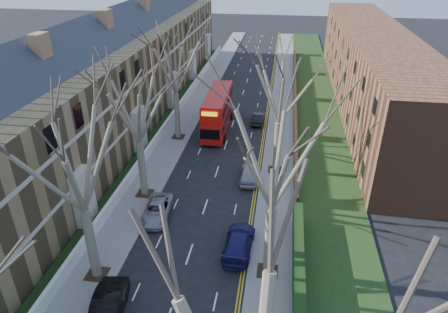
% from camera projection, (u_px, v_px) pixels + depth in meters
% --- Properties ---
extents(pavement_left, '(3.00, 102.00, 0.12)m').
position_uv_depth(pavement_left, '(196.00, 104.00, 55.86)').
color(pavement_left, slate).
rests_on(pavement_left, ground).
extents(pavement_right, '(3.00, 102.00, 0.12)m').
position_uv_depth(pavement_right, '(282.00, 109.00, 54.27)').
color(pavement_right, slate).
rests_on(pavement_right, ground).
extents(terrace_left, '(9.70, 78.00, 13.60)m').
position_uv_depth(terrace_left, '(117.00, 81.00, 47.33)').
color(terrace_left, olive).
rests_on(terrace_left, ground).
extents(flats_right, '(13.97, 54.00, 10.00)m').
position_uv_depth(flats_right, '(371.00, 68.00, 53.90)').
color(flats_right, brown).
rests_on(flats_right, ground).
extents(front_wall_left, '(0.30, 78.00, 1.00)m').
position_uv_depth(front_wall_left, '(169.00, 122.00, 48.85)').
color(front_wall_left, white).
rests_on(front_wall_left, ground).
extents(grass_verge_right, '(6.00, 102.00, 0.06)m').
position_uv_depth(grass_verge_right, '(316.00, 110.00, 53.63)').
color(grass_verge_right, black).
rests_on(grass_verge_right, ground).
extents(tree_left_mid, '(10.50, 10.50, 14.71)m').
position_uv_depth(tree_left_mid, '(72.00, 151.00, 22.59)').
color(tree_left_mid, '#746D53').
rests_on(tree_left_mid, ground).
extents(tree_left_far, '(10.15, 10.15, 14.22)m').
position_uv_depth(tree_left_far, '(134.00, 97.00, 31.45)').
color(tree_left_far, '#746D53').
rests_on(tree_left_far, ground).
extents(tree_left_dist, '(10.50, 10.50, 14.71)m').
position_uv_depth(tree_left_dist, '(174.00, 55.00, 41.75)').
color(tree_left_dist, '#746D53').
rests_on(tree_left_dist, ground).
extents(tree_right_mid, '(10.50, 10.50, 14.71)m').
position_uv_depth(tree_right_mid, '(276.00, 149.00, 22.81)').
color(tree_right_mid, '#746D53').
rests_on(tree_right_mid, ground).
extents(tree_right_far, '(10.15, 10.15, 14.22)m').
position_uv_depth(tree_right_far, '(282.00, 80.00, 35.16)').
color(tree_right_far, '#746D53').
rests_on(tree_right_far, ground).
extents(double_decker_bus, '(2.84, 10.65, 4.45)m').
position_uv_depth(double_decker_bus, '(218.00, 112.00, 47.40)').
color(double_decker_bus, '#BB120D').
rests_on(double_decker_bus, ground).
extents(car_left_mid, '(2.32, 5.00, 1.59)m').
position_uv_depth(car_left_mid, '(107.00, 310.00, 23.59)').
color(car_left_mid, black).
rests_on(car_left_mid, ground).
extents(car_left_far, '(2.53, 4.78, 1.28)m').
position_uv_depth(car_left_far, '(157.00, 210.00, 32.66)').
color(car_left_far, gray).
rests_on(car_left_far, ground).
extents(car_right_near, '(2.18, 5.01, 1.43)m').
position_uv_depth(car_right_near, '(239.00, 242.00, 29.04)').
color(car_right_near, '#1C1752').
rests_on(car_right_near, ground).
extents(car_right_mid, '(1.86, 4.24, 1.42)m').
position_uv_depth(car_right_mid, '(249.00, 173.00, 37.70)').
color(car_right_mid, '#9A9EA2').
rests_on(car_right_mid, ground).
extents(car_right_far, '(1.46, 3.90, 1.27)m').
position_uv_depth(car_right_far, '(258.00, 118.00, 49.74)').
color(car_right_far, black).
rests_on(car_right_far, ground).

